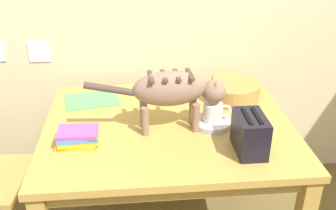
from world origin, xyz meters
The scene contains 8 objects.
dining_table centered at (-0.01, 1.33, 0.66)m, with size 1.22×0.98×0.75m.
cat centered at (0.01, 1.27, 0.95)m, with size 0.65×0.15×0.30m.
saucer_bowl centered at (0.20, 1.28, 0.76)m, with size 0.19×0.19×0.03m, color #B7AAA3.
coffee_mug centered at (0.20, 1.28, 0.82)m, with size 0.14×0.09×0.09m.
magazine centered at (-0.41, 1.62, 0.75)m, with size 0.28×0.21×0.01m, color #54A05D.
book_stack centered at (-0.43, 1.17, 0.78)m, with size 0.19×0.14×0.07m.
wicker_basket centered at (0.37, 1.57, 0.80)m, with size 0.30×0.30×0.10m.
toaster centered at (0.32, 1.05, 0.83)m, with size 0.12×0.20×0.18m.
Camera 1 is at (-0.17, -0.35, 1.70)m, focal length 41.89 mm.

